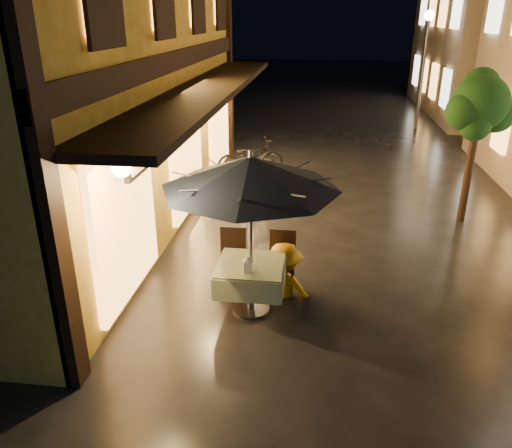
# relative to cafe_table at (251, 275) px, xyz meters

# --- Properties ---
(ground) EXTENTS (90.00, 90.00, 0.00)m
(ground) POSITION_rel_cafe_table_xyz_m (1.60, -0.46, -0.59)
(ground) COLOR black
(ground) RESTS_ON ground
(west_building) EXTENTS (5.90, 11.40, 7.40)m
(west_building) POSITION_rel_cafe_table_xyz_m (-4.12, 3.54, 3.12)
(west_building) COLOR gold
(west_building) RESTS_ON ground
(street_tree) EXTENTS (1.43, 1.20, 3.15)m
(street_tree) POSITION_rel_cafe_table_xyz_m (4.02, 4.05, 1.83)
(street_tree) COLOR black
(street_tree) RESTS_ON ground
(streetlamp_far) EXTENTS (0.36, 0.36, 4.23)m
(streetlamp_far) POSITION_rel_cafe_table_xyz_m (4.60, 13.54, 2.33)
(streetlamp_far) COLOR #59595E
(streetlamp_far) RESTS_ON ground
(cafe_table) EXTENTS (0.99, 0.99, 0.78)m
(cafe_table) POSITION_rel_cafe_table_xyz_m (0.00, 0.00, 0.00)
(cafe_table) COLOR #59595E
(cafe_table) RESTS_ON ground
(patio_umbrella) EXTENTS (2.49, 2.49, 2.46)m
(patio_umbrella) POSITION_rel_cafe_table_xyz_m (0.00, -0.00, 1.56)
(patio_umbrella) COLOR #59595E
(patio_umbrella) RESTS_ON ground
(cafe_chair_left) EXTENTS (0.42, 0.42, 0.97)m
(cafe_chair_left) POSITION_rel_cafe_table_xyz_m (-0.40, 0.74, -0.05)
(cafe_chair_left) COLOR black
(cafe_chair_left) RESTS_ON ground
(cafe_chair_right) EXTENTS (0.42, 0.42, 0.97)m
(cafe_chair_right) POSITION_rel_cafe_table_xyz_m (0.40, 0.74, -0.05)
(cafe_chair_right) COLOR black
(cafe_chair_right) RESTS_ON ground
(table_lantern) EXTENTS (0.16, 0.16, 0.25)m
(table_lantern) POSITION_rel_cafe_table_xyz_m (0.00, -0.27, 0.33)
(table_lantern) COLOR white
(table_lantern) RESTS_ON cafe_table
(person_orange) EXTENTS (0.82, 0.71, 1.42)m
(person_orange) POSITION_rel_cafe_table_xyz_m (-0.37, 0.53, 0.13)
(person_orange) COLOR #E05A01
(person_orange) RESTS_ON ground
(person_yellow) EXTENTS (1.12, 0.71, 1.64)m
(person_yellow) POSITION_rel_cafe_table_xyz_m (0.44, 0.58, 0.23)
(person_yellow) COLOR #F7A208
(person_yellow) RESTS_ON ground
(bicycle_0) EXTENTS (1.90, 0.89, 0.96)m
(bicycle_0) POSITION_rel_cafe_table_xyz_m (-1.18, 3.70, -0.11)
(bicycle_0) COLOR black
(bicycle_0) RESTS_ON ground
(bicycle_1) EXTENTS (1.73, 0.83, 1.00)m
(bicycle_1) POSITION_rel_cafe_table_xyz_m (-0.98, 4.05, -0.09)
(bicycle_1) COLOR black
(bicycle_1) RESTS_ON ground
(bicycle_2) EXTENTS (1.81, 1.19, 0.90)m
(bicycle_2) POSITION_rel_cafe_table_xyz_m (-1.04, 4.61, -0.14)
(bicycle_2) COLOR black
(bicycle_2) RESTS_ON ground
(bicycle_3) EXTENTS (1.54, 0.66, 0.90)m
(bicycle_3) POSITION_rel_cafe_table_xyz_m (-0.57, 5.80, -0.14)
(bicycle_3) COLOR black
(bicycle_3) RESTS_ON ground
(bicycle_4) EXTENTS (1.98, 1.38, 0.99)m
(bicycle_4) POSITION_rel_cafe_table_xyz_m (-0.94, 6.76, -0.09)
(bicycle_4) COLOR black
(bicycle_4) RESTS_ON ground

